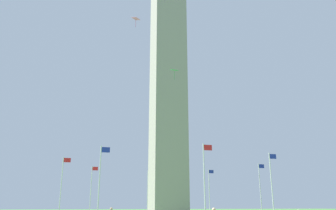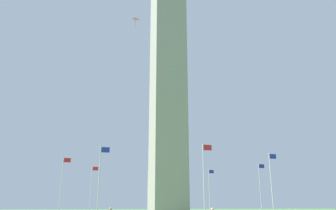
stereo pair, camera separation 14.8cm
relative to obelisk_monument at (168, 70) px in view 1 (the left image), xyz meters
The scene contains 11 objects.
obelisk_monument is the anchor object (origin of this frame).
flagpole_n 25.10m from the obelisk_monument, ahead, with size 1.12×0.14×8.75m.
flagpole_ne 25.09m from the obelisk_monument, 44.86° to the left, with size 1.12×0.14×8.75m.
flagpole_e 25.07m from the obelisk_monument, 89.80° to the left, with size 1.12×0.14×8.75m.
flagpole_se 25.04m from the obelisk_monument, 134.86° to the left, with size 1.12×0.14×8.75m.
flagpole_s 25.03m from the obelisk_monument, behind, with size 1.12×0.14×8.75m.
flagpole_sw 25.04m from the obelisk_monument, 134.86° to the right, with size 1.12×0.14×8.75m.
flagpole_w 25.07m from the obelisk_monument, 89.80° to the right, with size 1.12×0.14×8.75m.
flagpole_nw 25.09m from the obelisk_monument, 44.86° to the right, with size 1.12×0.14×8.75m.
kite_green_diamond 10.44m from the obelisk_monument, 99.44° to the right, with size 1.09×1.05×1.61m.
kite_pink_diamond 19.06m from the obelisk_monument, 116.34° to the right, with size 1.13×1.13×1.28m.
Camera 1 is at (-13.83, -52.37, 1.92)m, focal length 36.32 mm.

